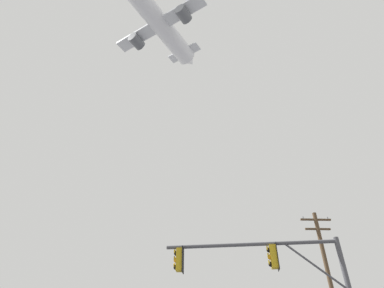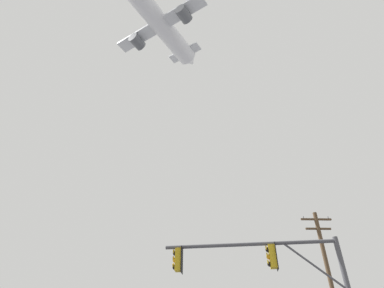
{
  "view_description": "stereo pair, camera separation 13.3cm",
  "coord_description": "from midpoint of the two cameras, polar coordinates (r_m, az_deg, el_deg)",
  "views": [
    {
      "loc": [
        -0.8,
        -5.39,
        1.36
      ],
      "look_at": [
        -0.18,
        14.68,
        15.45
      ],
      "focal_mm": 29.9,
      "sensor_mm": 36.0,
      "label": 1
    },
    {
      "loc": [
        -0.67,
        -5.4,
        1.36
      ],
      "look_at": [
        -0.18,
        14.68,
        15.45
      ],
      "focal_mm": 29.9,
      "sensor_mm": 36.0,
      "label": 2
    }
  ],
  "objects": [
    {
      "name": "airplane",
      "position": [
        56.22,
        -6.25,
        20.97
      ],
      "size": [
        15.32,
        19.76,
        6.01
      ],
      "color": "white"
    },
    {
      "name": "signal_pole_near",
      "position": [
        13.78,
        14.63,
        -21.51
      ],
      "size": [
        6.97,
        1.28,
        5.68
      ],
      "color": "#4C4C51",
      "rests_on": "ground"
    },
    {
      "name": "utility_pole",
      "position": [
        24.11,
        23.43,
        -22.31
      ],
      "size": [
        2.2,
        0.28,
        10.62
      ],
      "color": "brown",
      "rests_on": "ground"
    }
  ]
}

